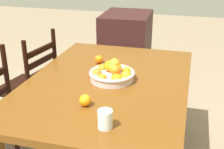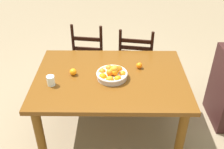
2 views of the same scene
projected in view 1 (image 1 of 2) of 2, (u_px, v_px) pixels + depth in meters
dining_table at (108, 94)px, 2.11m from camera, size 1.54×1.08×0.76m
chair_near_window at (31, 87)px, 2.66m from camera, size 0.50×0.50×0.95m
cabinet at (126, 51)px, 3.60m from camera, size 0.67×0.55×0.91m
fruit_bowl at (112, 73)px, 2.05m from camera, size 0.31×0.31×0.15m
orange_loose_0 at (85, 100)px, 1.72m from camera, size 0.07×0.07×0.07m
orange_loose_1 at (99, 59)px, 2.36m from camera, size 0.06×0.06×0.06m
drinking_glass at (105, 119)px, 1.50m from camera, size 0.08×0.08×0.10m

